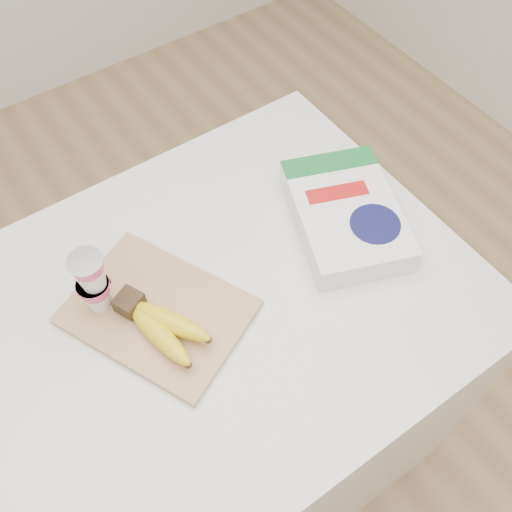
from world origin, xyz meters
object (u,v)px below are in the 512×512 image
Objects in this scene: cutting_board at (158,312)px; cereal_box at (346,215)px; table at (192,408)px; yogurt_stack at (93,282)px; bananas at (160,325)px.

cutting_board is 0.92× the size of cereal_box.
cutting_board is (-0.01, 0.03, 0.47)m from table.
yogurt_stack reaches higher than table.
cereal_box reaches higher than cutting_board.
table is 0.66m from cereal_box.
table is at bearing -104.49° from cutting_board.
cereal_box is at bearing -29.63° from cutting_board.
table is 3.69× the size of cutting_board.
bananas is (-0.02, -0.01, 0.50)m from table.
yogurt_stack is at bearing 130.09° from table.
yogurt_stack is (-0.08, 0.07, 0.09)m from cutting_board.
table is at bearing 26.27° from bananas.
bananas reaches higher than cutting_board.
yogurt_stack is at bearing 113.83° from cutting_board.
yogurt_stack is (-0.09, 0.10, 0.56)m from table.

